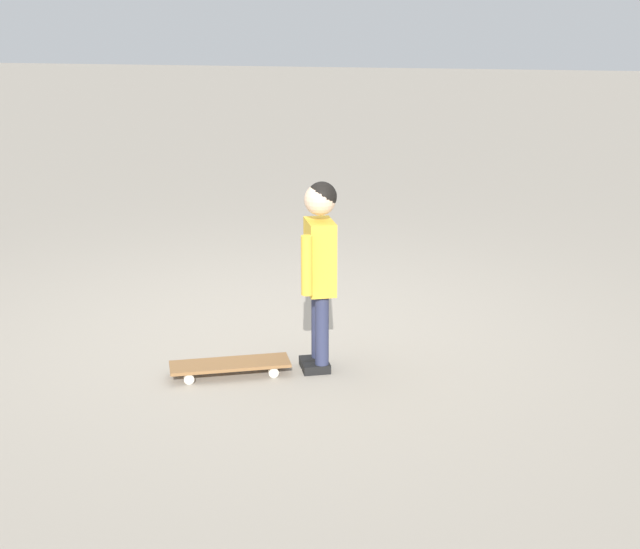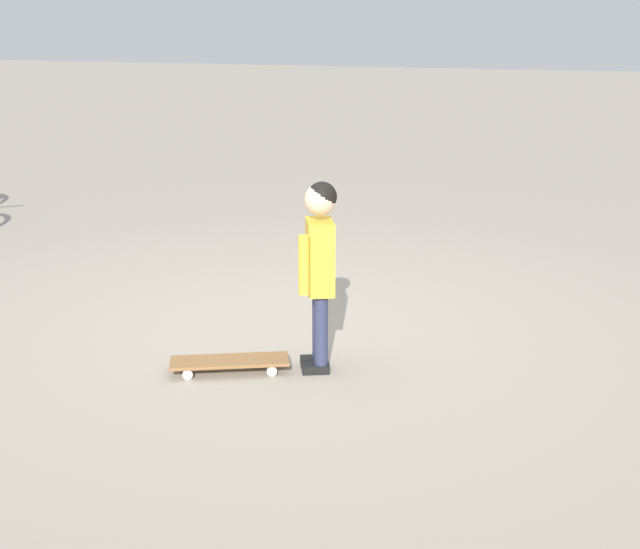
# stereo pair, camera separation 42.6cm
# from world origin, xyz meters

# --- Properties ---
(ground_plane) EXTENTS (50.00, 50.00, 0.00)m
(ground_plane) POSITION_xyz_m (0.00, 0.00, 0.00)
(ground_plane) COLOR #9E9384
(child_person) EXTENTS (0.41, 0.24, 1.06)m
(child_person) POSITION_xyz_m (0.59, 0.40, 0.66)
(child_person) COLOR #2D3351
(child_person) RESTS_ON ground
(skateboard) EXTENTS (0.43, 0.68, 0.07)m
(skateboard) POSITION_xyz_m (0.78, -0.07, 0.06)
(skateboard) COLOR olive
(skateboard) RESTS_ON ground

